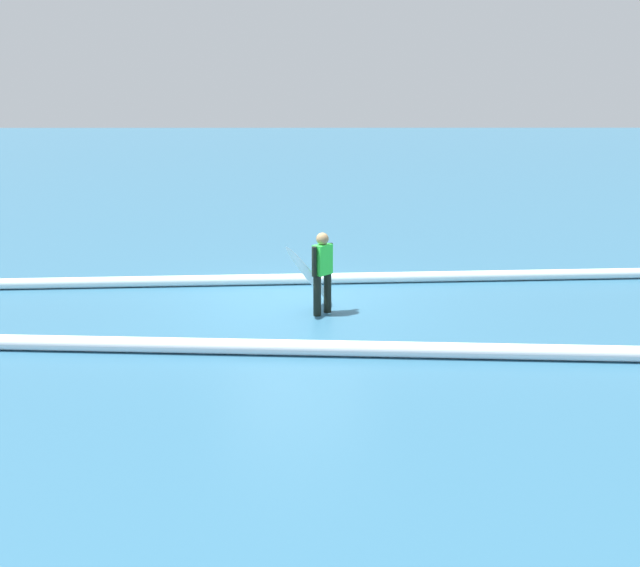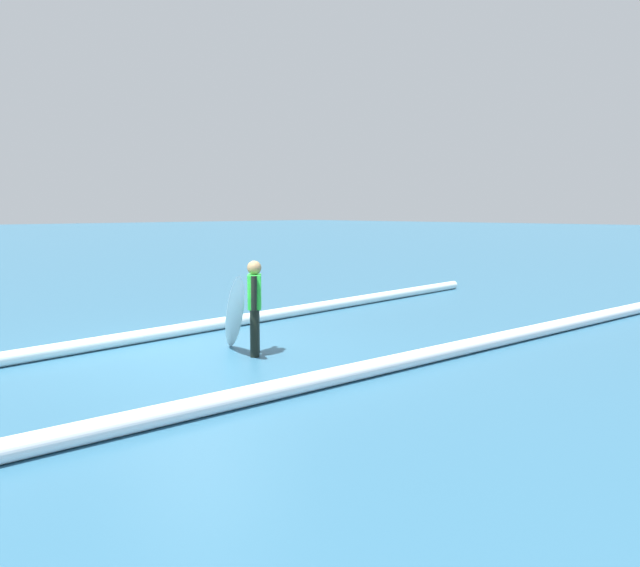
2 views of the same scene
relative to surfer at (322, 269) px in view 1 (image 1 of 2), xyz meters
name	(u,v)px [view 1 (image 1 of 2)]	position (x,y,z in m)	size (l,w,h in m)	color
ground_plane	(294,304)	(0.53, -0.66, -0.83)	(196.64, 196.64, 0.00)	#2B5D7A
surfer	(322,269)	(0.00, 0.00, 0.00)	(0.38, 0.47, 1.48)	black
surfboard	(309,276)	(0.23, -0.21, -0.17)	(1.00, 1.39, 1.34)	white
wave_crest_foreground	(339,278)	(-0.37, -2.18, -0.72)	(0.22, 0.22, 18.57)	white
wave_crest_midground	(322,348)	(0.04, 2.15, -0.71)	(0.24, 0.24, 25.15)	white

